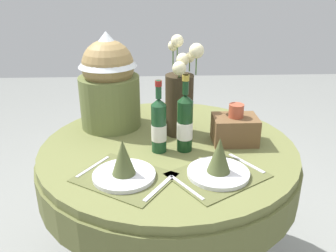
# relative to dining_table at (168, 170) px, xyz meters

# --- Properties ---
(dining_table) EXTENTS (1.18, 1.18, 0.76)m
(dining_table) POSITION_rel_dining_table_xyz_m (0.00, 0.00, 0.00)
(dining_table) COLOR olive
(dining_table) RESTS_ON ground
(place_setting_left) EXTENTS (0.43, 0.40, 0.16)m
(place_setting_left) POSITION_rel_dining_table_xyz_m (-0.18, -0.28, 0.18)
(place_setting_left) COLOR brown
(place_setting_left) RESTS_ON dining_table
(place_setting_right) EXTENTS (0.43, 0.40, 0.16)m
(place_setting_right) POSITION_rel_dining_table_xyz_m (0.18, -0.28, 0.18)
(place_setting_right) COLOR brown
(place_setting_right) RESTS_ON dining_table
(flower_vase) EXTENTS (0.17, 0.22, 0.46)m
(flower_vase) POSITION_rel_dining_table_xyz_m (0.06, 0.13, 0.32)
(flower_vase) COLOR #332819
(flower_vase) RESTS_ON dining_table
(wine_bottle_left) EXTENTS (0.07, 0.07, 0.32)m
(wine_bottle_left) POSITION_rel_dining_table_xyz_m (-0.04, -0.06, 0.26)
(wine_bottle_left) COLOR #194223
(wine_bottle_left) RESTS_ON dining_table
(wine_bottle_centre) EXTENTS (0.07, 0.07, 0.34)m
(wine_bottle_centre) POSITION_rel_dining_table_xyz_m (0.07, -0.05, 0.26)
(wine_bottle_centre) COLOR #143819
(wine_bottle_centre) RESTS_ON dining_table
(gift_tub_back_left) EXTENTS (0.30, 0.30, 0.47)m
(gift_tub_back_left) POSITION_rel_dining_table_xyz_m (-0.28, 0.24, 0.38)
(gift_tub_back_left) COLOR olive
(gift_tub_back_left) RESTS_ON dining_table
(woven_basket_side_right) EXTENTS (0.20, 0.15, 0.18)m
(woven_basket_side_right) POSITION_rel_dining_table_xyz_m (0.30, 0.01, 0.20)
(woven_basket_side_right) COLOR brown
(woven_basket_side_right) RESTS_ON dining_table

